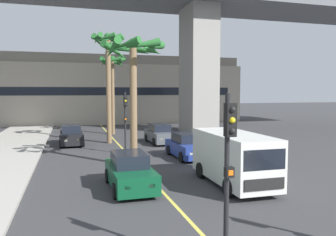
{
  "coord_description": "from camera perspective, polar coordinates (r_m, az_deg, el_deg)",
  "views": [
    {
      "loc": [
        -3.69,
        1.33,
        4.24
      ],
      "look_at": [
        0.0,
        14.0,
        3.2
      ],
      "focal_mm": 36.13,
      "sensor_mm": 36.0,
      "label": 1
    }
  ],
  "objects": [
    {
      "name": "delivery_van",
      "position": [
        15.61,
        10.98,
        -6.48
      ],
      "size": [
        2.2,
        5.27,
        2.36
      ],
      "color": "silver",
      "rests_on": "ground"
    },
    {
      "name": "lane_stripe_center",
      "position": [
        23.35,
        -6.92,
        -5.97
      ],
      "size": [
        0.14,
        56.0,
        0.01
      ],
      "primitive_type": "cube",
      "color": "#DBCC4C",
      "rests_on": "ground"
    },
    {
      "name": "car_queue_fourth",
      "position": [
        21.78,
        3.2,
        -4.79
      ],
      "size": [
        1.9,
        4.13,
        1.56
      ],
      "color": "navy",
      "rests_on": "ground"
    },
    {
      "name": "palm_tree_mid_median",
      "position": [
        33.74,
        -9.35,
        7.84
      ],
      "size": [
        2.6,
        2.68,
        7.71
      ],
      "color": "brown",
      "rests_on": "ground"
    },
    {
      "name": "palm_tree_near_median",
      "position": [
        28.08,
        -10.03,
        10.34
      ],
      "size": [
        2.75,
        2.73,
        8.93
      ],
      "color": "brown",
      "rests_on": "ground"
    },
    {
      "name": "car_queue_second",
      "position": [
        28.02,
        -15.99,
        -2.88
      ],
      "size": [
        1.92,
        4.14,
        1.56
      ],
      "color": "black",
      "rests_on": "ground"
    },
    {
      "name": "traffic_light_median_far",
      "position": [
        22.76,
        -7.22,
        0.63
      ],
      "size": [
        0.24,
        0.37,
        4.2
      ],
      "color": "black",
      "rests_on": "ground"
    },
    {
      "name": "traffic_light_median_near",
      "position": [
        7.93,
        10.14,
        -6.68
      ],
      "size": [
        0.24,
        0.37,
        4.2
      ],
      "color": "black",
      "rests_on": "ground"
    },
    {
      "name": "car_queue_third",
      "position": [
        27.75,
        -1.38,
        -2.77
      ],
      "size": [
        1.9,
        4.13,
        1.56
      ],
      "color": "#4C5156",
      "rests_on": "ground"
    },
    {
      "name": "palm_tree_far_median",
      "position": [
        19.14,
        -5.86,
        9.43
      ],
      "size": [
        3.67,
        3.68,
        7.17
      ],
      "color": "brown",
      "rests_on": "ground"
    },
    {
      "name": "pier_building_backdrop",
      "position": [
        47.1,
        -11.8,
        4.62
      ],
      "size": [
        38.86,
        8.04,
        8.93
      ],
      "color": "#BCB29E",
      "rests_on": "ground"
    },
    {
      "name": "car_queue_front",
      "position": [
        15.04,
        -6.45,
        -9.05
      ],
      "size": [
        1.87,
        4.12,
        1.56
      ],
      "color": "#0C4728",
      "rests_on": "ground"
    }
  ]
}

